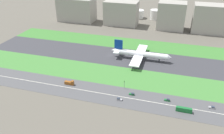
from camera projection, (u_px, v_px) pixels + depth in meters
ground_plane at (109, 55)px, 255.31m from camera, size 800.00×800.00×0.00m
runway at (109, 55)px, 255.29m from camera, size 280.00×46.00×0.10m
grass_median_north at (119, 42)px, 289.98m from camera, size 280.00×36.00×0.10m
grass_median_south at (97, 73)px, 220.59m from camera, size 280.00×36.00×0.10m
highway at (84, 90)px, 193.51m from camera, size 280.00×28.00×0.10m
highway_centerline at (84, 90)px, 193.48m from camera, size 266.00×0.50×0.01m
airliner at (139, 54)px, 243.77m from camera, size 65.00×56.00×19.70m
bus_0 at (184, 110)px, 167.71m from camera, size 11.60×2.50×3.50m
car_0 at (132, 94)px, 187.00m from camera, size 4.40×1.80×2.00m
truck_0 at (70, 83)px, 200.88m from camera, size 8.40×2.50×4.00m
car_2 at (119, 99)px, 180.62m from camera, size 4.40×1.80×2.00m
car_3 at (167, 100)px, 179.80m from camera, size 4.40×1.80×2.00m
car_1 at (212, 107)px, 171.46m from camera, size 4.40×1.80×2.00m
traffic_light at (124, 84)px, 194.35m from camera, size 0.36×0.50×7.20m
terminal_building at (77, 9)px, 365.96m from camera, size 57.52×30.80×36.58m
hangar_building at (121, 13)px, 347.40m from camera, size 49.99×27.28×35.92m
office_tower at (171, 16)px, 327.76m from camera, size 38.39×27.27×39.26m
cargo_warehouse at (211, 19)px, 314.21m from camera, size 49.13×27.94×39.05m
fuel_tank_west at (122, 12)px, 392.32m from camera, size 16.93×16.93×16.74m
fuel_tank_centre at (138, 14)px, 386.19m from camera, size 18.87×18.87×13.37m
fuel_tank_east at (155, 15)px, 378.32m from camera, size 17.34×17.34×15.67m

